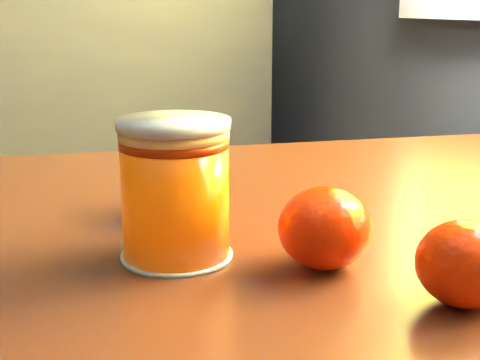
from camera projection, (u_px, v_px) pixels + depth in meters
name	position (u px, v px, depth m)	size (l,w,h in m)	color
table	(259.00, 319.00, 0.59)	(1.02, 0.79, 0.69)	#5A2816
juice_glass	(175.00, 191.00, 0.48)	(0.08, 0.08, 0.10)	#FF5805
orange_front	(325.00, 228.00, 0.47)	(0.07, 0.07, 0.06)	#FF2D05
orange_back	(184.00, 182.00, 0.58)	(0.07, 0.07, 0.06)	#FF2D05
orange_extra	(465.00, 264.00, 0.41)	(0.06, 0.06, 0.05)	#FF2D05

